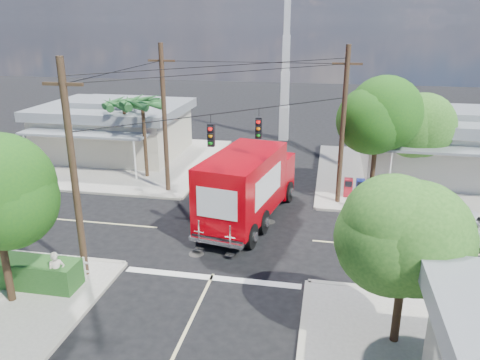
# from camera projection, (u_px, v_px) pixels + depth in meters

# --- Properties ---
(ground) EXTENTS (120.00, 120.00, 0.00)m
(ground) POSITION_uv_depth(u_px,v_px,m) (232.00, 234.00, 23.54)
(ground) COLOR black
(ground) RESTS_ON ground
(sidewalk_ne) EXTENTS (14.12, 14.12, 0.14)m
(sidewalk_ne) POSITION_uv_depth(u_px,v_px,m) (422.00, 178.00, 31.67)
(sidewalk_ne) COLOR gray
(sidewalk_ne) RESTS_ON ground
(sidewalk_nw) EXTENTS (14.12, 14.12, 0.14)m
(sidewalk_nw) POSITION_uv_depth(u_px,v_px,m) (122.00, 160.00, 35.57)
(sidewalk_nw) COLOR gray
(sidewalk_nw) RESTS_ON ground
(road_markings) EXTENTS (32.00, 32.00, 0.01)m
(road_markings) POSITION_uv_depth(u_px,v_px,m) (226.00, 247.00, 22.18)
(road_markings) COLOR beige
(road_markings) RESTS_ON ground
(building_ne) EXTENTS (11.80, 10.20, 4.50)m
(building_ne) POSITION_uv_depth(u_px,v_px,m) (449.00, 143.00, 31.65)
(building_ne) COLOR silver
(building_ne) RESTS_ON sidewalk_ne
(building_nw) EXTENTS (10.80, 10.20, 4.30)m
(building_nw) POSITION_uv_depth(u_px,v_px,m) (115.00, 128.00, 36.55)
(building_nw) COLOR beige
(building_nw) RESTS_ON sidewalk_nw
(radio_tower) EXTENTS (0.80, 0.80, 17.00)m
(radio_tower) POSITION_uv_depth(u_px,v_px,m) (285.00, 76.00, 40.18)
(radio_tower) COLOR silver
(radio_tower) RESTS_ON ground
(tree_ne_front) EXTENTS (4.21, 4.14, 6.66)m
(tree_ne_front) POSITION_uv_depth(u_px,v_px,m) (378.00, 119.00, 26.97)
(tree_ne_front) COLOR #422D1C
(tree_ne_front) RESTS_ON sidewalk_ne
(tree_ne_back) EXTENTS (3.77, 3.66, 5.82)m
(tree_ne_back) POSITION_uv_depth(u_px,v_px,m) (418.00, 123.00, 28.73)
(tree_ne_back) COLOR #422D1C
(tree_ne_back) RESTS_ON sidewalk_ne
(tree_se) EXTENTS (3.67, 3.54, 5.62)m
(tree_se) POSITION_uv_depth(u_px,v_px,m) (408.00, 234.00, 14.25)
(tree_se) COLOR #422D1C
(tree_se) RESTS_ON sidewalk_se
(palm_nw_front) EXTENTS (3.01, 3.08, 5.59)m
(palm_nw_front) POSITION_uv_depth(u_px,v_px,m) (142.00, 104.00, 30.21)
(palm_nw_front) COLOR #422D1C
(palm_nw_front) RESTS_ON sidewalk_nw
(palm_nw_back) EXTENTS (3.01, 3.08, 5.19)m
(palm_nw_back) POSITION_uv_depth(u_px,v_px,m) (124.00, 105.00, 32.08)
(palm_nw_back) COLOR #422D1C
(palm_nw_back) RESTS_ON sidewalk_nw
(utility_poles) EXTENTS (12.00, 10.68, 9.00)m
(utility_poles) POSITION_uv_depth(u_px,v_px,m) (208.00, 135.00, 23.80)
(utility_poles) COLOR #473321
(utility_poles) RESTS_ON ground
(picket_fence) EXTENTS (5.94, 0.06, 1.00)m
(picket_fence) POSITION_uv_depth(u_px,v_px,m) (22.00, 261.00, 19.52)
(picket_fence) COLOR silver
(picket_fence) RESTS_ON sidewalk_sw
(hedge_sw) EXTENTS (6.20, 1.20, 1.10)m
(hedge_sw) POSITION_uv_depth(u_px,v_px,m) (6.00, 270.00, 18.82)
(hedge_sw) COLOR #1D4B1A
(hedge_sw) RESTS_ON sidewalk_sw
(vending_boxes) EXTENTS (1.90, 0.50, 1.10)m
(vending_boxes) POSITION_uv_depth(u_px,v_px,m) (360.00, 188.00, 27.91)
(vending_boxes) COLOR red
(vending_boxes) RESTS_ON sidewalk_ne
(delivery_truck) EXTENTS (4.23, 9.24, 3.86)m
(delivery_truck) POSITION_uv_depth(u_px,v_px,m) (248.00, 185.00, 24.60)
(delivery_truck) COLOR black
(delivery_truck) RESTS_ON ground
(parked_car) EXTENTS (5.45, 3.88, 1.38)m
(parked_car) POSITION_uv_depth(u_px,v_px,m) (471.00, 227.00, 22.71)
(parked_car) COLOR silver
(parked_car) RESTS_ON ground
(pedestrian) EXTENTS (0.75, 0.70, 1.73)m
(pedestrian) POSITION_uv_depth(u_px,v_px,m) (57.00, 273.00, 17.96)
(pedestrian) COLOR beige
(pedestrian) RESTS_ON sidewalk_sw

